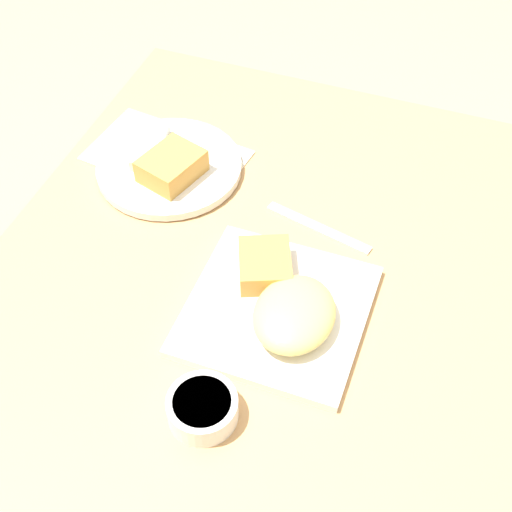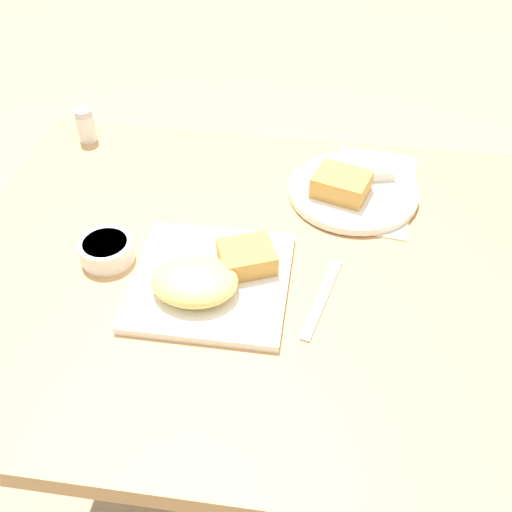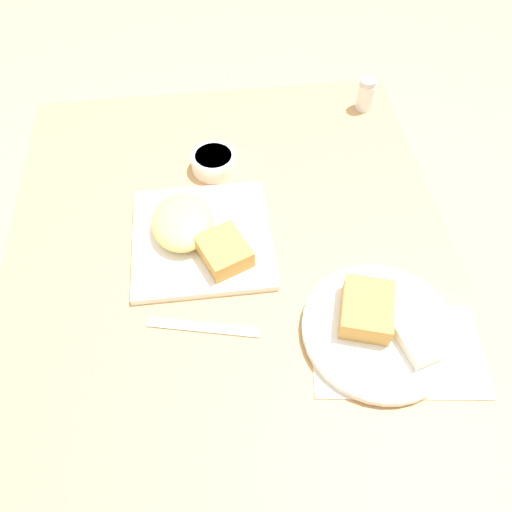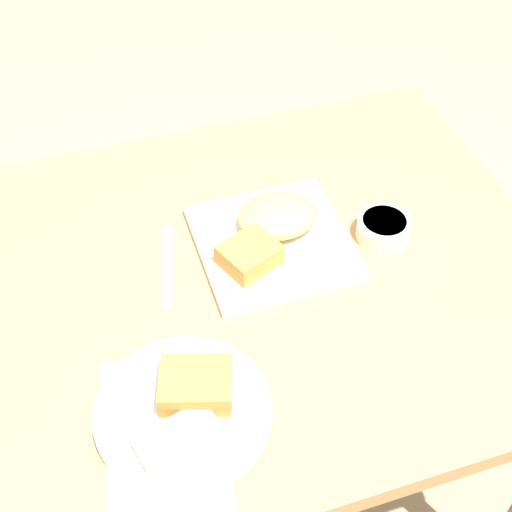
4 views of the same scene
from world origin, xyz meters
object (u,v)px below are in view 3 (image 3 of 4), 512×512
object	(u,v)px
plate_square_near	(197,233)
butter_knife	(204,328)
plate_oval_far	(379,325)
sauce_ramekin	(214,162)
salt_shaker	(365,96)

from	to	relation	value
plate_square_near	butter_knife	size ratio (longest dim) A/B	1.37
butter_knife	plate_oval_far	bearing A→B (deg)	5.45
plate_square_near	butter_knife	xyz separation A→B (m)	(0.18, -0.00, -0.02)
sauce_ramekin	butter_knife	distance (m)	0.36
plate_square_near	salt_shaker	xyz separation A→B (m)	(-0.34, 0.39, 0.01)
plate_oval_far	butter_knife	size ratio (longest dim) A/B	1.35
sauce_ramekin	plate_square_near	bearing A→B (deg)	-12.83
plate_oval_far	butter_knife	distance (m)	0.27
butter_knife	plate_square_near	bearing A→B (deg)	102.93
plate_square_near	sauce_ramekin	world-z (taller)	plate_square_near
plate_square_near	plate_oval_far	xyz separation A→B (m)	(0.21, 0.27, -0.00)
sauce_ramekin	butter_knife	size ratio (longest dim) A/B	0.50
plate_square_near	butter_knife	world-z (taller)	plate_square_near
plate_square_near	salt_shaker	world-z (taller)	salt_shaker
plate_square_near	salt_shaker	bearing A→B (deg)	131.16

